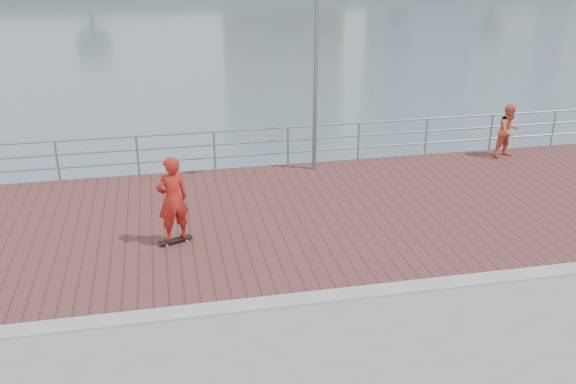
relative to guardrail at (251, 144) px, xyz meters
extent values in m
cube|color=brown|center=(0.00, -3.40, -0.68)|extent=(40.00, 6.80, 0.02)
cube|color=#B7B5AD|center=(0.00, -7.00, -0.66)|extent=(40.00, 0.40, 0.06)
cylinder|color=#8C9EA8|center=(-5.13, 0.00, -0.14)|extent=(0.06, 0.06, 1.10)
cylinder|color=#8C9EA8|center=(-3.08, 0.00, -0.14)|extent=(0.06, 0.06, 1.10)
cylinder|color=#8C9EA8|center=(-1.03, 0.00, -0.14)|extent=(0.06, 0.06, 1.10)
cylinder|color=#8C9EA8|center=(1.03, 0.00, -0.14)|extent=(0.06, 0.06, 1.10)
cylinder|color=#8C9EA8|center=(3.08, 0.00, -0.14)|extent=(0.06, 0.06, 1.10)
cylinder|color=#8C9EA8|center=(5.13, 0.00, -0.14)|extent=(0.06, 0.06, 1.10)
cylinder|color=#8C9EA8|center=(7.18, 0.00, -0.14)|extent=(0.06, 0.06, 1.10)
cylinder|color=#8C9EA8|center=(9.24, 0.00, -0.14)|extent=(0.06, 0.06, 1.10)
cylinder|color=#8C9EA8|center=(0.00, 0.00, 0.41)|extent=(39.00, 0.05, 0.05)
cylinder|color=#8C9EA8|center=(0.00, 0.00, 0.03)|extent=(39.00, 0.05, 0.05)
cylinder|color=#8C9EA8|center=(0.00, 0.00, -0.33)|extent=(39.00, 0.05, 0.05)
cylinder|color=gray|center=(1.66, -0.50, 2.28)|extent=(0.12, 0.12, 5.95)
cube|color=black|center=(-2.29, -4.26, -0.60)|extent=(0.73, 0.41, 0.03)
cylinder|color=beige|center=(-2.48, -4.40, -0.64)|extent=(0.06, 0.05, 0.05)
cylinder|color=beige|center=(-2.05, -4.24, -0.64)|extent=(0.06, 0.05, 0.05)
cylinder|color=beige|center=(-2.52, -4.28, -0.64)|extent=(0.06, 0.05, 0.05)
cylinder|color=beige|center=(-2.10, -4.12, -0.64)|extent=(0.06, 0.05, 0.05)
imported|color=red|center=(-2.29, -4.26, 0.34)|extent=(0.79, 0.65, 1.85)
imported|color=#EC6445|center=(7.36, -0.66, 0.10)|extent=(0.87, 0.75, 1.55)
camera|label=1|loc=(-2.39, -16.65, 5.59)|focal=40.00mm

